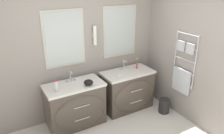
{
  "coord_description": "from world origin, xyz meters",
  "views": [
    {
      "loc": [
        -1.36,
        -1.91,
        2.46
      ],
      "look_at": [
        0.42,
        1.15,
        1.05
      ],
      "focal_mm": 35.0,
      "sensor_mm": 36.0,
      "label": 1
    }
  ],
  "objects": [
    {
      "name": "flower_vase",
      "position": [
        1.12,
        1.36,
        0.89
      ],
      "size": [
        0.04,
        0.04,
        0.23
      ],
      "color": "#CC4C51",
      "rests_on": "vanity_right"
    },
    {
      "name": "faucet_left",
      "position": [
        -0.24,
        1.45,
        0.89
      ],
      "size": [
        0.17,
        0.12,
        0.2
      ],
      "color": "silver",
      "rests_on": "vanity_left"
    },
    {
      "name": "vanity_left",
      "position": [
        -0.24,
        1.29,
        0.4
      ],
      "size": [
        1.01,
        0.59,
        0.8
      ],
      "color": "#4C4238",
      "rests_on": "ground_plane"
    },
    {
      "name": "waste_bin",
      "position": [
        1.41,
        0.79,
        0.15
      ],
      "size": [
        0.22,
        0.22,
        0.28
      ],
      "color": "#282626",
      "rests_on": "ground_plane"
    },
    {
      "name": "toiletry_bottle",
      "position": [
        -0.56,
        1.24,
        0.89
      ],
      "size": [
        0.06,
        0.06,
        0.19
      ],
      "color": "silver",
      "rests_on": "vanity_left"
    },
    {
      "name": "faucet_right",
      "position": [
        0.87,
        1.45,
        0.89
      ],
      "size": [
        0.17,
        0.12,
        0.2
      ],
      "color": "silver",
      "rests_on": "vanity_right"
    },
    {
      "name": "wall_right",
      "position": [
        1.66,
        0.73,
        1.29
      ],
      "size": [
        0.13,
        3.46,
        2.6
      ],
      "color": "gray",
      "rests_on": "ground_plane"
    },
    {
      "name": "amenity_bowl",
      "position": [
        -0.03,
        1.18,
        0.85
      ],
      "size": [
        0.16,
        0.16,
        0.1
      ],
      "color": "black",
      "rests_on": "vanity_left"
    },
    {
      "name": "soap_dish",
      "position": [
        0.59,
        1.2,
        0.82
      ],
      "size": [
        0.1,
        0.07,
        0.04
      ],
      "color": "white",
      "rests_on": "vanity_right"
    },
    {
      "name": "wall_back",
      "position": [
        0.01,
        1.67,
        1.31
      ],
      "size": [
        4.86,
        0.14,
        2.6
      ],
      "color": "gray",
      "rests_on": "ground_plane"
    },
    {
      "name": "vanity_right",
      "position": [
        0.87,
        1.29,
        0.4
      ],
      "size": [
        1.01,
        0.59,
        0.8
      ],
      "color": "#4C4238",
      "rests_on": "ground_plane"
    }
  ]
}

